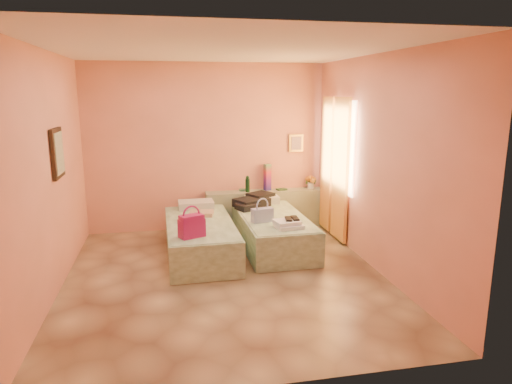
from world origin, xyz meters
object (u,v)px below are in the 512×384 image
(headboard_ledge, at_px, (265,209))
(bed_right, at_px, (272,231))
(water_bottle, at_px, (248,184))
(flower_vase, at_px, (311,181))
(magenta_handbag, at_px, (192,226))
(green_book, at_px, (282,189))
(towel_stack, at_px, (289,224))
(bed_left, at_px, (200,239))
(blue_handbag, at_px, (262,215))

(headboard_ledge, height_order, bed_right, headboard_ledge)
(water_bottle, bearing_deg, flower_vase, 3.73)
(flower_vase, bearing_deg, bed_right, -131.26)
(water_bottle, bearing_deg, magenta_handbag, -119.96)
(flower_vase, relative_size, magenta_handbag, 0.86)
(green_book, distance_m, towel_stack, 1.76)
(bed_left, xyz_separation_m, bed_right, (1.10, 0.16, 0.00))
(headboard_ledge, distance_m, flower_vase, 0.96)
(headboard_ledge, height_order, blue_handbag, blue_handbag)
(bed_right, distance_m, towel_stack, 0.74)
(flower_vase, distance_m, towel_stack, 1.99)
(green_book, relative_size, towel_stack, 0.48)
(blue_handbag, bearing_deg, magenta_handbag, -166.32)
(headboard_ledge, bearing_deg, bed_left, -135.33)
(bed_right, height_order, green_book, green_book)
(bed_left, distance_m, towel_stack, 1.32)
(headboard_ledge, xyz_separation_m, bed_left, (-1.22, -1.21, -0.08))
(bed_right, xyz_separation_m, towel_stack, (0.07, -0.68, 0.30))
(headboard_ledge, relative_size, magenta_handbag, 6.49)
(bed_left, distance_m, bed_right, 1.12)
(bed_right, bearing_deg, flower_vase, 47.88)
(headboard_ledge, distance_m, bed_right, 1.06)
(towel_stack, bearing_deg, water_bottle, 98.94)
(bed_left, bearing_deg, water_bottle, 51.37)
(flower_vase, distance_m, blue_handbag, 1.85)
(bed_left, distance_m, blue_handbag, 0.96)
(bed_left, xyz_separation_m, water_bottle, (0.91, 1.17, 0.53))
(headboard_ledge, distance_m, bed_left, 1.72)
(blue_handbag, bearing_deg, green_book, 52.47)
(water_bottle, bearing_deg, bed_left, -127.77)
(water_bottle, distance_m, magenta_handbag, 2.13)
(headboard_ledge, relative_size, blue_handbag, 6.67)
(bed_left, relative_size, green_book, 11.94)
(green_book, bearing_deg, headboard_ledge, 164.20)
(bed_right, relative_size, green_book, 11.94)
(headboard_ledge, relative_size, bed_right, 1.02)
(bed_left, relative_size, blue_handbag, 6.51)
(green_book, bearing_deg, flower_vase, -9.35)
(blue_handbag, distance_m, towel_stack, 0.47)
(water_bottle, bearing_deg, headboard_ledge, 6.87)
(water_bottle, height_order, green_book, water_bottle)
(bed_right, bearing_deg, green_book, 67.66)
(towel_stack, bearing_deg, bed_left, 156.09)
(headboard_ledge, xyz_separation_m, bed_right, (-0.12, -1.05, -0.08))
(bed_left, bearing_deg, flower_vase, 30.31)
(flower_vase, bearing_deg, green_book, -175.22)
(headboard_ledge, height_order, water_bottle, water_bottle)
(headboard_ledge, distance_m, green_book, 0.45)
(bed_left, bearing_deg, green_book, 37.52)
(towel_stack, bearing_deg, magenta_handbag, -173.57)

